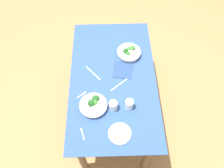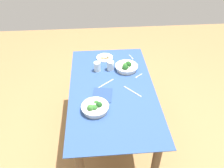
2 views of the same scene
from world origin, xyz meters
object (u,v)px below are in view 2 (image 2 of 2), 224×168
(table_knife_right, at_px, (105,84))
(napkin_folded_upper, at_px, (102,95))
(broccoli_bowl_far, at_px, (95,108))
(table_knife_left, at_px, (133,91))
(fork_by_near_bowl, at_px, (131,57))
(water_glass_side, at_px, (110,66))
(fork_by_far_bowl, at_px, (138,76))
(broccoli_bowl_near, at_px, (126,67))
(bread_side_plate, at_px, (105,57))
(water_glass_center, at_px, (97,67))

(table_knife_right, relative_size, napkin_folded_upper, 1.07)
(broccoli_bowl_far, bearing_deg, table_knife_left, -58.06)
(table_knife_left, height_order, table_knife_right, same)
(broccoli_bowl_far, distance_m, fork_by_near_bowl, 0.94)
(water_glass_side, xyz_separation_m, napkin_folded_upper, (-0.42, 0.11, -0.05))
(table_knife_right, bearing_deg, table_knife_left, 111.76)
(broccoli_bowl_far, distance_m, fork_by_far_bowl, 0.65)
(broccoli_bowl_far, relative_size, table_knife_left, 1.09)
(broccoli_bowl_near, bearing_deg, table_knife_right, 133.80)
(water_glass_side, distance_m, napkin_folded_upper, 0.43)
(bread_side_plate, bearing_deg, napkin_folded_upper, 174.70)
(water_glass_side, bearing_deg, fork_by_far_bowl, -117.65)
(broccoli_bowl_near, bearing_deg, bread_side_plate, 40.45)
(broccoli_bowl_far, xyz_separation_m, table_knife_left, (0.22, -0.36, -0.03))
(table_knife_left, height_order, napkin_folded_upper, napkin_folded_upper)
(water_glass_center, distance_m, fork_by_far_bowl, 0.44)
(water_glass_center, bearing_deg, table_knife_left, -139.52)
(water_glass_center, height_order, napkin_folded_upper, water_glass_center)
(broccoli_bowl_far, height_order, fork_by_near_bowl, broccoli_bowl_far)
(broccoli_bowl_far, relative_size, bread_side_plate, 1.25)
(water_glass_center, relative_size, table_knife_right, 0.47)
(bread_side_plate, height_order, fork_by_near_bowl, bread_side_plate)
(fork_by_far_bowl, distance_m, fork_by_near_bowl, 0.37)
(fork_by_far_bowl, distance_m, table_knife_left, 0.26)
(fork_by_far_bowl, height_order, table_knife_left, same)
(fork_by_near_bowl, distance_m, napkin_folded_upper, 0.74)
(water_glass_center, distance_m, table_knife_right, 0.25)
(napkin_folded_upper, bearing_deg, broccoli_bowl_near, -35.06)
(broccoli_bowl_near, relative_size, bread_side_plate, 1.28)
(bread_side_plate, distance_m, table_knife_left, 0.66)
(napkin_folded_upper, bearing_deg, fork_by_far_bowl, -55.13)
(broccoli_bowl_near, xyz_separation_m, water_glass_center, (0.01, 0.31, 0.01))
(fork_by_far_bowl, distance_m, napkin_folded_upper, 0.47)
(bread_side_plate, relative_size, table_knife_right, 0.87)
(water_glass_center, bearing_deg, fork_by_near_bowl, -59.56)
(water_glass_center, height_order, fork_by_far_bowl, water_glass_center)
(bread_side_plate, relative_size, table_knife_left, 0.87)
(broccoli_bowl_near, xyz_separation_m, fork_by_near_bowl, (0.25, -0.09, -0.03))
(fork_by_near_bowl, bearing_deg, fork_by_far_bowl, -13.40)
(broccoli_bowl_near, relative_size, napkin_folded_upper, 1.19)
(table_knife_left, bearing_deg, table_knife_right, -159.46)
(table_knife_left, xyz_separation_m, table_knife_right, (0.14, 0.25, 0.00))
(water_glass_side, height_order, fork_by_near_bowl, water_glass_side)
(broccoli_bowl_near, distance_m, fork_by_near_bowl, 0.26)
(table_knife_left, bearing_deg, broccoli_bowl_far, -98.65)
(fork_by_far_bowl, bearing_deg, broccoli_bowl_near, -88.39)
(broccoli_bowl_far, height_order, water_glass_side, water_glass_side)
(broccoli_bowl_far, bearing_deg, broccoli_bowl_near, -30.55)
(broccoli_bowl_near, bearing_deg, water_glass_center, 87.85)
(broccoli_bowl_near, distance_m, bread_side_plate, 0.33)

